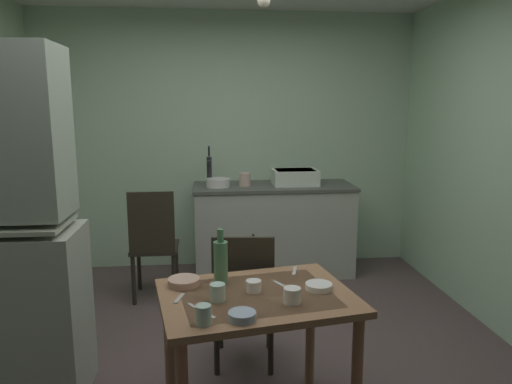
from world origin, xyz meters
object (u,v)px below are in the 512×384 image
Objects in this scene: sink_basin at (295,177)px; chair_far_side at (244,295)px; glass_bottle at (221,261)px; teacup_cream at (204,315)px; serving_bowl_wide at (319,286)px; hand_pump at (209,168)px; chair_by_counter at (154,243)px; mixing_bowl_counter at (218,183)px; dining_table at (257,315)px.

sink_basin is 1.92m from chair_far_side.
teacup_cream is at bearing -100.46° from glass_bottle.
glass_bottle reaches higher than serving_bowl_wide.
glass_bottle reaches higher than chair_far_side.
chair_far_side reaches higher than teacup_cream.
serving_bowl_wide is (0.55, -2.35, -0.31)m from hand_pump.
serving_bowl_wide is 0.47× the size of glass_bottle.
glass_bottle is at bearing -88.70° from hand_pump.
glass_bottle is at bearing -71.10° from chair_by_counter.
mixing_bowl_counter reaches higher than dining_table.
teacup_cream is 0.50m from glass_bottle.
hand_pump is at bearing 176.94° from sink_basin.
chair_by_counter reaches higher than teacup_cream.
dining_table is 12.03× the size of teacup_cream.
dining_table is at bearing 49.70° from teacup_cream.
glass_bottle is (-0.18, 0.17, 0.24)m from dining_table.
chair_by_counter reaches higher than chair_far_side.
dining_table is 0.44m from teacup_cream.
mixing_bowl_counter reaches higher than chair_far_side.
dining_table is (0.23, -2.38, -0.44)m from hand_pump.
chair_far_side is (-0.64, -1.74, -0.49)m from sink_basin.
sink_basin is 0.41× the size of dining_table.
chair_far_side is 1.34m from chair_by_counter.
hand_pump is at bearing 130.92° from mixing_bowl_counter.
chair_far_side is (-0.02, 0.59, -0.14)m from dining_table.
hand_pump is 1.89m from chair_far_side.
sink_basin is 2.31m from glass_bottle.
serving_bowl_wide is (-0.29, -2.30, -0.22)m from sink_basin.
serving_bowl_wide is 1.57× the size of teacup_cream.
hand_pump is 2.77× the size of serving_bowl_wide.
dining_table is (-0.62, -2.33, -0.35)m from sink_basin.
dining_table is 3.59× the size of glass_bottle.
dining_table is at bearing -84.56° from hand_pump.
hand_pump is at bearing 52.54° from chair_by_counter.
sink_basin is 2.44m from dining_table.
mixing_bowl_counter is (-0.76, -0.05, -0.04)m from sink_basin.
hand_pump is 2.22m from glass_bottle.
hand_pump reaches higher than sink_basin.
chair_by_counter reaches higher than serving_bowl_wide.
teacup_cream is (-0.27, -0.31, 0.16)m from dining_table.
sink_basin is 4.92× the size of teacup_cream.
hand_pump is 1.30× the size of glass_bottle.
hand_pump is at bearing 89.17° from teacup_cream.
dining_table is 7.64× the size of serving_bowl_wide.
hand_pump is 0.98m from chair_by_counter.
dining_table is at bearing -104.85° from sink_basin.
chair_by_counter is at bearing -136.48° from mixing_bowl_counter.
hand_pump is at bearing 103.28° from serving_bowl_wide.
hand_pump is at bearing 95.44° from dining_table.
mixing_bowl_counter is 0.21× the size of dining_table.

